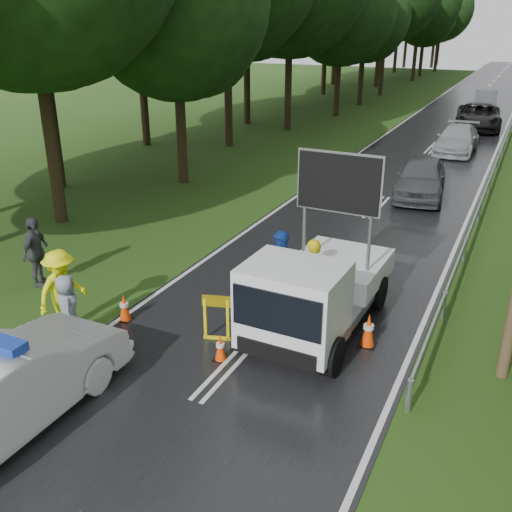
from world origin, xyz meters
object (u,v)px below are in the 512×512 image
Objects in this scene: civilian at (283,269)px; queue_car_fourth at (485,101)px; work_truck at (314,291)px; officer at (312,276)px; barrier at (262,310)px; queue_car_third at (478,117)px; police_sedan at (3,387)px; queue_car_first at (421,177)px; queue_car_second at (457,139)px.

queue_car_fourth is (1.37, 37.25, -0.21)m from civilian.
officer is (-0.42, 0.99, -0.11)m from work_truck.
queue_car_third is (1.37, 30.49, -0.02)m from barrier.
barrier is at bearing -123.03° from police_sedan.
officer is 0.32× the size of queue_car_third.
queue_car_second is (0.17, 9.38, -0.09)m from queue_car_first.
police_sedan reaches higher than queue_car_fourth.
barrier is at bearing -95.10° from civilian.
barrier is 22.60m from queue_car_second.
queue_car_third is at bearing 90.52° from work_truck.
work_truck reaches higher than queue_car_second.
civilian is at bearing -94.13° from queue_car_second.
work_truck reaches higher than queue_car_first.
barrier is 0.53× the size of queue_car_second.
police_sedan is 1.01× the size of work_truck.
queue_car_first is at bearing 91.15° from work_truck.
police_sedan is 7.27m from officer.
queue_car_second is at bearing 70.45° from barrier.
barrier is at bearing 56.70° from officer.
barrier is 0.44× the size of queue_car_third.
work_truck is at bearing -96.88° from queue_car_third.
queue_car_third reaches higher than barrier.
officer is at bearing -99.40° from queue_car_first.
police_sedan reaches higher than barrier.
queue_car_second is 7.92m from queue_car_third.
queue_car_second is at bearing 82.12° from queue_car_first.
queue_car_first is 9.38m from queue_car_second.
queue_car_second is at bearing -98.76° from police_sedan.
work_truck is 1.02× the size of queue_car_second.
officer is 0.41× the size of queue_car_fourth.
civilian is 0.42× the size of queue_car_fourth.
civilian reaches higher than officer.
queue_car_fourth is at bearing 72.14° from civilian.
officer reaches higher than queue_car_second.
civilian is (-0.38, 2.00, 0.13)m from barrier.
work_truck is at bearing 92.17° from officer.
queue_car_first is at bearing 67.58° from civilian.
work_truck is at bearing -124.77° from police_sedan.
barrier is at bearing -130.17° from work_truck.
work_truck reaches higher than barrier.
police_sedan is 5.36m from barrier.
civilian is at bearing 141.22° from work_truck.
work_truck is 1.07× the size of queue_car_fourth.
officer reaches higher than queue_car_fourth.
civilian is at bearing -96.94° from queue_car_fourth.
barrier is at bearing -92.82° from queue_car_second.
civilian is 28.54m from queue_car_third.
police_sedan is at bearing -126.88° from civilian.
queue_car_first reaches higher than queue_car_second.
barrier is 2.04m from civilian.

